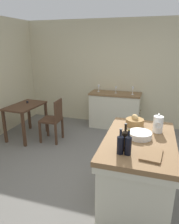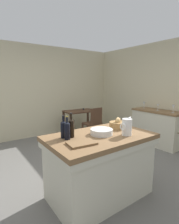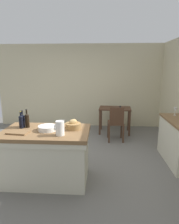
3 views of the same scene
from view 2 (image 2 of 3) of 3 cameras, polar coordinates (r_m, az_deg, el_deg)
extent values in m
plane|color=#66635E|center=(3.31, -1.23, -18.81)|extent=(6.76, 6.76, 0.00)
cube|color=beige|center=(5.27, -17.59, 6.28)|extent=(5.32, 0.12, 2.60)
cube|color=beige|center=(4.88, 24.92, 5.57)|extent=(0.12, 5.20, 2.60)
cube|color=brown|center=(2.37, 3.46, -8.16)|extent=(1.41, 0.87, 0.06)
cube|color=beige|center=(2.39, 3.45, -9.75)|extent=(1.39, 0.85, 0.08)
cube|color=beige|center=(2.54, 3.36, -17.68)|extent=(1.33, 0.79, 0.83)
cube|color=brown|center=(4.69, 21.27, 0.28)|extent=(0.52, 1.23, 0.04)
cube|color=beige|center=(4.78, 20.94, -4.94)|extent=(0.49, 1.20, 0.84)
sphere|color=brown|center=(4.38, 26.91, -6.15)|extent=(0.03, 0.03, 0.03)
cube|color=#472D1E|center=(5.15, -3.13, 0.30)|extent=(0.94, 0.63, 0.04)
cube|color=#472D1E|center=(4.83, -6.06, -4.95)|extent=(0.05, 0.05, 0.72)
cube|color=#472D1E|center=(5.23, 2.21, -3.76)|extent=(0.05, 0.05, 0.72)
cube|color=#472D1E|center=(5.26, -8.35, -3.75)|extent=(0.05, 0.05, 0.72)
cube|color=#472D1E|center=(5.63, -0.56, -2.75)|extent=(0.05, 0.05, 0.72)
cylinder|color=black|center=(5.25, -1.96, 0.98)|extent=(0.04, 0.04, 0.05)
cube|color=#472D1E|center=(4.69, 0.81, -3.80)|extent=(0.41, 0.41, 0.04)
cube|color=#472D1E|center=(4.50, 2.24, -1.36)|extent=(0.36, 0.05, 0.42)
cube|color=#472D1E|center=(5.00, 1.13, -5.91)|extent=(0.04, 0.04, 0.46)
cube|color=#472D1E|center=(4.79, -2.24, -6.62)|extent=(0.04, 0.04, 0.46)
cube|color=#472D1E|center=(4.74, 3.89, -6.83)|extent=(0.04, 0.04, 0.46)
cube|color=#472D1E|center=(4.51, 0.44, -7.65)|extent=(0.04, 0.04, 0.46)
cylinder|color=white|center=(2.38, 12.05, -4.79)|extent=(0.13, 0.13, 0.22)
cone|color=white|center=(2.39, 13.10, -1.75)|extent=(0.07, 0.04, 0.06)
torus|color=white|center=(2.32, 10.81, -4.82)|extent=(0.02, 0.10, 0.10)
cylinder|color=white|center=(2.37, 3.93, -6.41)|extent=(0.30, 0.30, 0.08)
cylinder|color=olive|center=(2.71, 9.21, -4.23)|extent=(0.26, 0.26, 0.10)
ellipsoid|color=tan|center=(2.69, 9.25, -2.80)|extent=(0.16, 0.14, 0.10)
cube|color=brown|center=(2.03, -2.57, -10.10)|extent=(0.34, 0.25, 0.02)
cylinder|color=black|center=(2.25, -5.90, -5.51)|extent=(0.07, 0.07, 0.22)
cone|color=black|center=(2.22, -5.96, -2.50)|extent=(0.07, 0.07, 0.03)
cylinder|color=black|center=(2.21, -5.98, -1.21)|extent=(0.03, 0.03, 0.08)
cylinder|color=black|center=(2.21, -5.99, -0.39)|extent=(0.03, 0.03, 0.01)
cylinder|color=black|center=(2.24, -8.47, -5.88)|extent=(0.07, 0.07, 0.20)
cone|color=black|center=(2.22, -8.54, -3.13)|extent=(0.07, 0.07, 0.02)
cylinder|color=black|center=(2.21, -8.57, -1.95)|extent=(0.03, 0.03, 0.07)
cylinder|color=black|center=(2.20, -8.59, -1.22)|extent=(0.03, 0.03, 0.01)
cylinder|color=black|center=(2.18, -7.27, -6.31)|extent=(0.07, 0.07, 0.20)
cone|color=black|center=(2.15, -7.33, -3.43)|extent=(0.07, 0.07, 0.02)
cylinder|color=black|center=(2.14, -7.36, -2.19)|extent=(0.03, 0.03, 0.07)
cylinder|color=#B29933|center=(2.13, -7.38, -1.42)|extent=(0.03, 0.03, 0.01)
cylinder|color=white|center=(4.45, 25.50, -0.20)|extent=(0.06, 0.06, 0.00)
cylinder|color=white|center=(4.44, 25.53, 0.29)|extent=(0.01, 0.01, 0.07)
cone|color=white|center=(4.43, 25.62, 1.44)|extent=(0.07, 0.07, 0.11)
cylinder|color=white|center=(4.66, 21.32, 0.52)|extent=(0.06, 0.06, 0.00)
cylinder|color=white|center=(4.66, 21.35, 0.93)|extent=(0.01, 0.01, 0.06)
cone|color=white|center=(4.65, 21.41, 1.87)|extent=(0.07, 0.07, 0.09)
cylinder|color=white|center=(4.94, 17.27, 1.24)|extent=(0.06, 0.06, 0.00)
cylinder|color=white|center=(4.93, 17.29, 1.65)|extent=(0.01, 0.01, 0.07)
cone|color=white|center=(4.92, 17.34, 2.61)|extent=(0.07, 0.07, 0.10)
camera|label=1|loc=(2.00, -70.47, 15.92)|focal=33.56mm
camera|label=3|loc=(2.62, 82.50, 7.86)|focal=30.79mm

